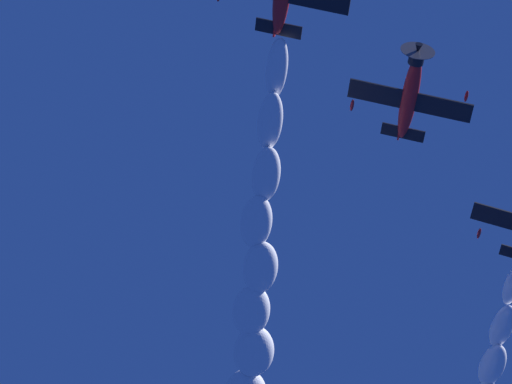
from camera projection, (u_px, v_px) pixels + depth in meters
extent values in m
cube|color=black|center=(279.00, 29.00, 81.37)|extent=(3.26, 2.28, 1.00)
cube|color=red|center=(276.00, 26.00, 81.82)|extent=(0.93, 1.16, 1.29)
ellipsoid|color=red|center=(410.00, 97.00, 86.39)|extent=(4.32, 6.98, 2.03)
cylinder|color=black|center=(417.00, 57.00, 84.46)|extent=(1.69, 1.39, 1.47)
cone|color=black|center=(418.00, 49.00, 84.05)|extent=(0.93, 0.93, 0.73)
cylinder|color=#3F3F47|center=(418.00, 51.00, 84.14)|extent=(2.84, 1.15, 3.03)
cube|color=black|center=(410.00, 101.00, 86.38)|extent=(8.57, 5.28, 2.58)
ellipsoid|color=red|center=(466.00, 96.00, 87.51)|extent=(0.70, 1.00, 0.41)
ellipsoid|color=red|center=(352.00, 105.00, 85.26)|extent=(0.70, 1.00, 0.41)
cube|color=black|center=(403.00, 133.00, 88.28)|extent=(3.26, 2.28, 1.01)
cube|color=red|center=(400.00, 129.00, 88.74)|extent=(0.93, 1.15, 1.30)
ellipsoid|color=#1E232D|center=(408.00, 90.00, 86.54)|extent=(1.52, 1.81, 1.02)
ellipsoid|color=red|center=(479.00, 233.00, 92.25)|extent=(0.69, 1.00, 0.49)
ellipsoid|color=white|center=(277.00, 69.00, 82.88)|extent=(3.93, 5.89, 2.24)
ellipsoid|color=white|center=(270.00, 121.00, 85.37)|extent=(4.22, 6.06, 2.54)
ellipsoid|color=white|center=(266.00, 175.00, 87.83)|extent=(4.51, 6.23, 2.85)
ellipsoid|color=white|center=(256.00, 222.00, 90.32)|extent=(4.80, 6.40, 3.15)
ellipsoid|color=white|center=(260.00, 268.00, 92.66)|extent=(5.09, 6.57, 3.45)
ellipsoid|color=white|center=(251.00, 311.00, 95.41)|extent=(5.38, 6.74, 3.75)
ellipsoid|color=white|center=(254.00, 352.00, 97.52)|extent=(5.67, 6.91, 4.05)
ellipsoid|color=white|center=(502.00, 326.00, 99.96)|extent=(4.22, 6.06, 2.54)
ellipsoid|color=white|center=(492.00, 365.00, 102.13)|extent=(4.51, 6.23, 2.85)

